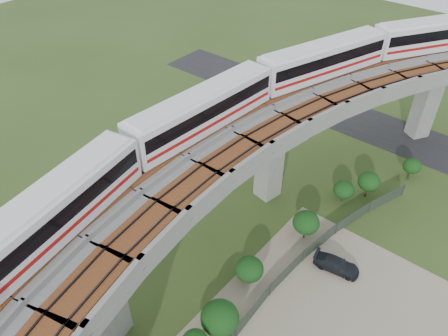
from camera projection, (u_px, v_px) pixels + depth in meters
The scene contains 12 objects.
ground at pixel (195, 247), 41.02m from camera, with size 160.00×160.00×0.00m, color #374E1F.
asphalt_road at pixel (344, 116), 59.13m from camera, with size 60.00×8.00×0.03m, color #232326.
viaduct at pixel (227, 192), 33.47m from camera, with size 19.58×73.98×11.40m.
metro_train at pixel (279, 93), 39.01m from camera, with size 16.53×60.35×3.64m.
fence at pixel (283, 298), 35.72m from camera, with size 3.87×38.73×1.50m.
tree_0 at pixel (412, 166), 47.59m from camera, with size 1.95×1.95×2.68m.
tree_1 at pixel (369, 182), 45.24m from camera, with size 2.31×2.31×3.04m.
tree_2 at pixel (344, 190), 44.97m from camera, with size 2.18×2.18×2.48m.
tree_3 at pixel (306, 223), 40.63m from camera, with size 2.53×2.53×3.13m.
tree_4 at pixel (249, 269), 36.77m from camera, with size 2.43×2.43×2.79m.
tree_5 at pixel (220, 318), 32.92m from camera, with size 2.98×2.98×3.25m.
car_dark at pixel (337, 264), 38.58m from camera, with size 1.65×4.05×1.18m, color black.
Camera 1 is at (19.50, -19.49, 31.38)m, focal length 35.00 mm.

